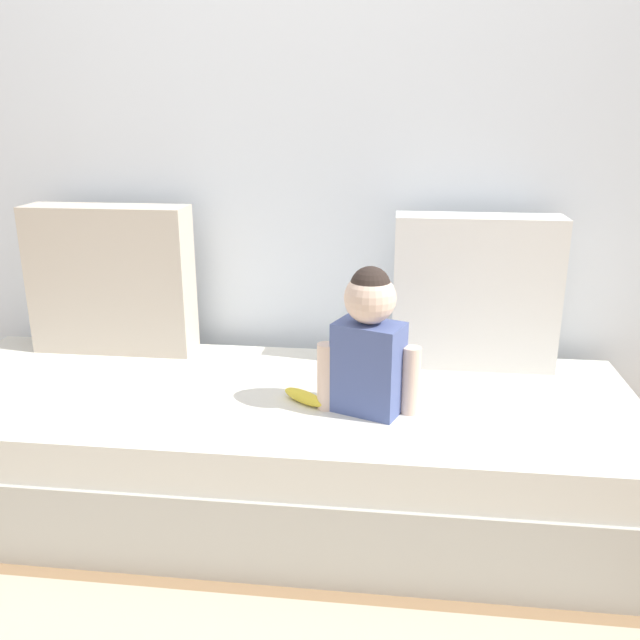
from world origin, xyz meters
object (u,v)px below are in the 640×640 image
at_px(throw_pillow_left, 111,280).
at_px(toddler, 369,341).
at_px(couch, 273,447).
at_px(banana, 305,397).
at_px(throw_pillow_right, 475,292).

xyz_separation_m(throw_pillow_left, toddler, (0.98, -0.43, -0.05)).
bearing_deg(couch, throw_pillow_left, 153.44).
relative_size(couch, toddler, 5.37).
height_order(couch, banana, banana).
height_order(throw_pillow_right, banana, throw_pillow_right).
relative_size(throw_pillow_right, banana, 3.32).
xyz_separation_m(couch, throw_pillow_right, (0.66, 0.33, 0.47)).
distance_m(couch, throw_pillow_left, 0.88).
bearing_deg(throw_pillow_right, banana, -143.44).
bearing_deg(couch, banana, -31.70).
relative_size(throw_pillow_left, toddler, 1.33).
xyz_separation_m(toddler, banana, (-0.20, 0.03, -0.20)).
bearing_deg(throw_pillow_right, toddler, -128.79).
distance_m(couch, throw_pillow_right, 0.87).
height_order(toddler, banana, toddler).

